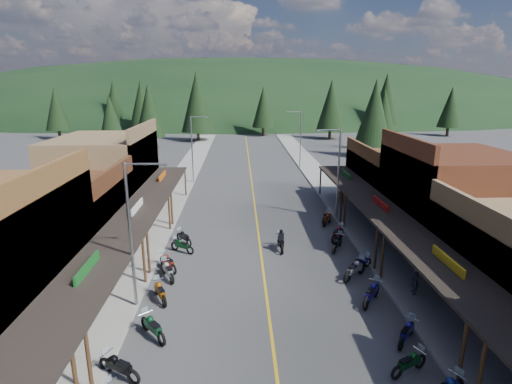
{
  "coord_description": "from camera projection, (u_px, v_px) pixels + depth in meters",
  "views": [
    {
      "loc": [
        -1.44,
        -25.43,
        11.75
      ],
      "look_at": [
        -0.11,
        6.41,
        3.0
      ],
      "focal_mm": 28.0,
      "sensor_mm": 36.0,
      "label": 1
    }
  ],
  "objects": [
    {
      "name": "ridge_hill",
      "position": [
        243.0,
        113.0,
        157.74
      ],
      "size": [
        310.0,
        140.0,
        60.0
      ],
      "primitive_type": "ellipsoid",
      "color": "black",
      "rests_on": "ground"
    },
    {
      "name": "shop_west_3",
      "position": [
        107.0,
        174.0,
        37.07
      ],
      "size": [
        10.9,
        10.2,
        8.2
      ],
      "color": "brown",
      "rests_on": "ground"
    },
    {
      "name": "bike_east_3",
      "position": [
        409.0,
        362.0,
        16.53
      ],
      "size": [
        2.05,
        1.46,
        1.12
      ],
      "primitive_type": null,
      "rotation": [
        0.0,
        0.0,
        -1.11
      ],
      "color": "#0C3D16",
      "rests_on": "ground"
    },
    {
      "name": "bike_west_8",
      "position": [
        182.0,
        245.0,
        28.42
      ],
      "size": [
        2.04,
        1.64,
        1.14
      ],
      "primitive_type": null,
      "rotation": [
        0.0,
        0.0,
        1.0
      ],
      "color": "#0B3B17",
      "rests_on": "ground"
    },
    {
      "name": "bike_east_9",
      "position": [
        338.0,
        233.0,
        30.6
      ],
      "size": [
        1.87,
        2.22,
        1.26
      ],
      "primitive_type": null,
      "rotation": [
        0.0,
        0.0,
        -0.62
      ],
      "color": "maroon",
      "rests_on": "ground"
    },
    {
      "name": "shop_east_3",
      "position": [
        397.0,
        182.0,
        38.43
      ],
      "size": [
        10.9,
        10.2,
        6.2
      ],
      "color": "#4C2D16",
      "rests_on": "ground"
    },
    {
      "name": "bike_east_5",
      "position": [
        372.0,
        292.0,
        21.84
      ],
      "size": [
        2.02,
        2.32,
        1.33
      ],
      "primitive_type": null,
      "rotation": [
        0.0,
        0.0,
        -0.64
      ],
      "color": "navy",
      "rests_on": "ground"
    },
    {
      "name": "bike_east_11",
      "position": [
        326.0,
        216.0,
        34.78
      ],
      "size": [
        1.54,
        2.01,
        1.11
      ],
      "primitive_type": null,
      "rotation": [
        0.0,
        0.0,
        -0.53
      ],
      "color": "#99350A",
      "rests_on": "ground"
    },
    {
      "name": "bike_west_7",
      "position": [
        168.0,
        261.0,
        25.73
      ],
      "size": [
        1.84,
        2.15,
        1.22
      ],
      "primitive_type": null,
      "rotation": [
        0.0,
        0.0,
        0.63
      ],
      "color": "maroon",
      "rests_on": "ground"
    },
    {
      "name": "ground",
      "position": [
        261.0,
        258.0,
        27.66
      ],
      "size": [
        220.0,
        220.0,
        0.0
      ],
      "primitive_type": "plane",
      "color": "#38383A",
      "rests_on": "ground"
    },
    {
      "name": "bike_east_10",
      "position": [
        327.0,
        219.0,
        34.0
      ],
      "size": [
        1.5,
        1.96,
        1.08
      ],
      "primitive_type": null,
      "rotation": [
        0.0,
        0.0,
        -0.53
      ],
      "color": "#B13B0C",
      "rests_on": "ground"
    },
    {
      "name": "rider_on_bike",
      "position": [
        281.0,
        241.0,
        28.84
      ],
      "size": [
        0.8,
        2.21,
        1.66
      ],
      "rotation": [
        0.0,
        0.0,
        0.03
      ],
      "color": "black",
      "rests_on": "ground"
    },
    {
      "name": "pine_7",
      "position": [
        114.0,
        102.0,
        97.69
      ],
      "size": [
        5.88,
        5.88,
        12.5
      ],
      "color": "black",
      "rests_on": "ground"
    },
    {
      "name": "pine_0",
      "position": [
        56.0,
        109.0,
        84.08
      ],
      "size": [
        5.04,
        5.04,
        11.0
      ],
      "color": "black",
      "rests_on": "ground"
    },
    {
      "name": "pedestrian_east_b",
      "position": [
        340.0,
        193.0,
        39.82
      ],
      "size": [
        1.08,
        0.95,
        1.92
      ],
      "primitive_type": "imported",
      "rotation": [
        0.0,
        0.0,
        3.69
      ],
      "color": "brown",
      "rests_on": "sidewalk_east"
    },
    {
      "name": "pine_3",
      "position": [
        263.0,
        107.0,
        89.7
      ],
      "size": [
        5.04,
        5.04,
        11.0
      ],
      "color": "black",
      "rests_on": "ground"
    },
    {
      "name": "streetlight_0",
      "position": [
        133.0,
        230.0,
        20.42
      ],
      "size": [
        2.16,
        0.18,
        8.0
      ],
      "color": "gray",
      "rests_on": "ground"
    },
    {
      "name": "streetlight_2",
      "position": [
        337.0,
        170.0,
        34.47
      ],
      "size": [
        2.16,
        0.18,
        8.0
      ],
      "color": "gray",
      "rests_on": "ground"
    },
    {
      "name": "bike_west_5",
      "position": [
        160.0,
        291.0,
        22.1
      ],
      "size": [
        1.58,
        2.24,
        1.22
      ],
      "primitive_type": null,
      "rotation": [
        0.0,
        0.0,
        0.45
      ],
      "color": "#9C4E0B",
      "rests_on": "ground"
    },
    {
      "name": "shop_west_2",
      "position": [
        66.0,
        218.0,
        28.08
      ],
      "size": [
        10.9,
        9.0,
        6.2
      ],
      "color": "#3F2111",
      "rests_on": "ground"
    },
    {
      "name": "bike_west_4",
      "position": [
        153.0,
        326.0,
        18.86
      ],
      "size": [
        1.98,
        2.18,
        1.27
      ],
      "primitive_type": null,
      "rotation": [
        0.0,
        0.0,
        0.69
      ],
      "color": "#0B391E",
      "rests_on": "ground"
    },
    {
      "name": "pedestrian_east_a",
      "position": [
        415.0,
        280.0,
        22.52
      ],
      "size": [
        0.47,
        0.65,
        1.64
      ],
      "primitive_type": "imported",
      "rotation": [
        0.0,
        0.0,
        -1.71
      ],
      "color": "#282234",
      "rests_on": "sidewalk_east"
    },
    {
      "name": "pine_10",
      "position": [
        149.0,
        111.0,
        73.32
      ],
      "size": [
        5.38,
        5.38,
        11.6
      ],
      "color": "black",
      "rests_on": "ground"
    },
    {
      "name": "bike_east_8",
      "position": [
        337.0,
        242.0,
        28.8
      ],
      "size": [
        1.68,
        2.23,
        1.23
      ],
      "primitive_type": null,
      "rotation": [
        0.0,
        0.0,
        -0.51
      ],
      "color": "black",
      "rests_on": "ground"
    },
    {
      "name": "bike_west_3",
      "position": [
        119.0,
        366.0,
        16.24
      ],
      "size": [
        2.23,
        1.68,
        1.23
      ],
      "primitive_type": null,
      "rotation": [
        0.0,
        0.0,
        1.06
      ],
      "color": "black",
      "rests_on": "ground"
    },
    {
      "name": "bike_east_6",
      "position": [
        355.0,
        269.0,
        24.63
      ],
      "size": [
        2.2,
        2.13,
        1.31
      ],
      "primitive_type": null,
      "rotation": [
        0.0,
        0.0,
        -0.82
      ],
      "color": "gray",
      "rests_on": "ground"
    },
    {
      "name": "centerline",
      "position": [
        252.0,
        186.0,
        46.93
      ],
      "size": [
        0.15,
        90.0,
        0.01
      ],
      "primitive_type": "cube",
      "color": "gold",
      "rests_on": "ground"
    },
    {
      "name": "sidewalk_east",
      "position": [
        325.0,
        185.0,
        47.26
      ],
      "size": [
        3.4,
        94.0,
        0.15
      ],
      "primitive_type": "cube",
      "color": "gray",
      "rests_on": "ground"
    },
    {
      "name": "streetlight_1",
      "position": [
        193.0,
        146.0,
        47.4
      ],
      "size": [
        2.16,
        0.18,
        8.0
      ],
      "color": "gray",
      "rests_on": "ground"
    },
    {
      "name": "bike_west_6",
      "position": [
        168.0,
        270.0,
        24.58
      ],
      "size": [
        1.61,
        2.21,
        1.21
      ],
      "primitive_type": null,
      "rotation": [
        0.0,
        0.0,
        0.48
      ],
      "color": "#9D9CA2",
      "rests_on": "ground"
    },
    {
      "name": "bike_east_7",
      "position": [
        361.0,
        262.0,
        25.83
      ],
      "size": [
        1.97,
        1.54,
        1.09
      ],
      "primitive_type": null,
      "rotation": [
        0.0,
        0.0,
        -1.02
      ],
      "color": "navy",
      "rests_on": "ground"
    },
    {
      "name": "pine_4",
      "position": [
        331.0,
        105.0,
        84.28
      ],
      "size": [
        5.88,
        5.88,
        12.5
      ],
      "color": "black",
      "rests_on": "ground"
    },
    {
      "name": "pine_8",
      "position": [
        111.0,
        120.0,
        63.74
      ],
      "size": [
        4.48,
        4.48,
        10.0
      ],
      "color": "black",
      "rests_on": "ground"
    },
    {
      "name": "streetlight_3",
      "position": [
        299.0,
        137.0,
        55.67
      ],
      "size": [
        2.16,
        0.18,
        8.0
      ],
      "color": "gray",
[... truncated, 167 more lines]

